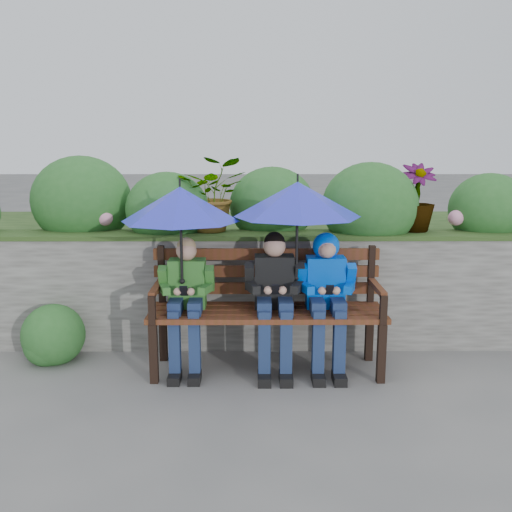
{
  "coord_description": "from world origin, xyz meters",
  "views": [
    {
      "loc": [
        -0.02,
        -4.23,
        1.81
      ],
      "look_at": [
        0.0,
        0.1,
        0.95
      ],
      "focal_mm": 40.0,
      "sensor_mm": 36.0,
      "label": 1
    }
  ],
  "objects_px": {
    "boy_left": "(186,296)",
    "umbrella_left": "(180,204)",
    "park_bench": "(267,301)",
    "boy_middle": "(275,294)",
    "boy_right": "(327,289)",
    "umbrella_right": "(297,199)"
  },
  "relations": [
    {
      "from": "boy_left",
      "to": "umbrella_right",
      "type": "bearing_deg",
      "value": 1.15
    },
    {
      "from": "boy_middle",
      "to": "boy_left",
      "type": "bearing_deg",
      "value": 179.62
    },
    {
      "from": "boy_middle",
      "to": "boy_right",
      "type": "xyz_separation_m",
      "value": [
        0.41,
        0.01,
        0.04
      ]
    },
    {
      "from": "park_bench",
      "to": "umbrella_left",
      "type": "relative_size",
      "value": 2.03
    },
    {
      "from": "boy_left",
      "to": "umbrella_left",
      "type": "relative_size",
      "value": 1.18
    },
    {
      "from": "boy_left",
      "to": "umbrella_left",
      "type": "distance_m",
      "value": 0.73
    },
    {
      "from": "park_bench",
      "to": "umbrella_left",
      "type": "xyz_separation_m",
      "value": [
        -0.67,
        -0.09,
        0.79
      ]
    },
    {
      "from": "umbrella_left",
      "to": "boy_left",
      "type": "bearing_deg",
      "value": 25.92
    },
    {
      "from": "boy_middle",
      "to": "umbrella_left",
      "type": "relative_size",
      "value": 1.23
    },
    {
      "from": "umbrella_right",
      "to": "park_bench",
      "type": "bearing_deg",
      "value": 164.66
    },
    {
      "from": "boy_right",
      "to": "umbrella_left",
      "type": "relative_size",
      "value": 1.22
    },
    {
      "from": "park_bench",
      "to": "umbrella_left",
      "type": "distance_m",
      "value": 1.04
    },
    {
      "from": "park_bench",
      "to": "boy_right",
      "type": "xyz_separation_m",
      "value": [
        0.47,
        -0.07,
        0.12
      ]
    },
    {
      "from": "boy_left",
      "to": "umbrella_right",
      "type": "relative_size",
      "value": 1.09
    },
    {
      "from": "boy_middle",
      "to": "umbrella_right",
      "type": "relative_size",
      "value": 1.14
    },
    {
      "from": "park_bench",
      "to": "boy_left",
      "type": "xyz_separation_m",
      "value": [
        -0.64,
        -0.08,
        0.06
      ]
    },
    {
      "from": "boy_left",
      "to": "boy_right",
      "type": "height_order",
      "value": "boy_right"
    },
    {
      "from": "park_bench",
      "to": "boy_middle",
      "type": "distance_m",
      "value": 0.13
    },
    {
      "from": "umbrella_right",
      "to": "boy_right",
      "type": "bearing_deg",
      "value": -2.06
    },
    {
      "from": "boy_left",
      "to": "boy_middle",
      "type": "bearing_deg",
      "value": -0.38
    },
    {
      "from": "boy_left",
      "to": "umbrella_left",
      "type": "bearing_deg",
      "value": -154.08
    },
    {
      "from": "park_bench",
      "to": "boy_left",
      "type": "height_order",
      "value": "boy_left"
    }
  ]
}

